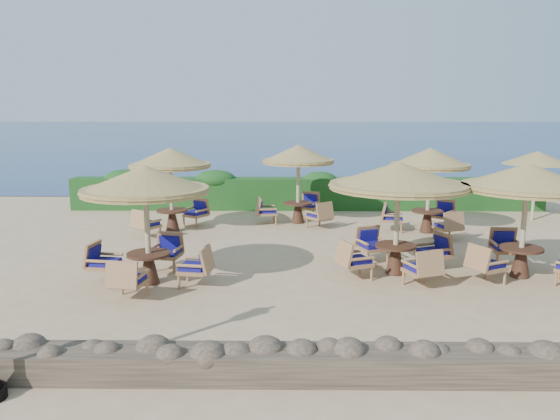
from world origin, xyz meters
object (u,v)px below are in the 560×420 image
(cafe_set_2, at_px, (526,195))
(cafe_set_4, at_px, (298,170))
(extra_parasol, at_px, (537,158))
(cafe_set_3, at_px, (170,170))
(cafe_set_1, at_px, (398,194))
(cafe_set_0, at_px, (146,203))
(cafe_set_5, at_px, (429,175))

(cafe_set_2, relative_size, cafe_set_4, 1.07)
(cafe_set_2, height_order, cafe_set_4, same)
(extra_parasol, relative_size, cafe_set_3, 0.89)
(cafe_set_1, distance_m, cafe_set_2, 2.87)
(extra_parasol, bearing_deg, cafe_set_0, -148.69)
(cafe_set_4, bearing_deg, cafe_set_3, -161.24)
(extra_parasol, bearing_deg, cafe_set_5, -155.03)
(cafe_set_1, relative_size, cafe_set_4, 1.18)
(cafe_set_3, distance_m, cafe_set_5, 8.03)
(extra_parasol, height_order, cafe_set_2, cafe_set_2)
(extra_parasol, distance_m, cafe_set_1, 8.70)
(cafe_set_0, xyz_separation_m, cafe_set_5, (7.48, 5.15, 0.00))
(cafe_set_2, height_order, cafe_set_3, same)
(extra_parasol, distance_m, cafe_set_3, 12.34)
(cafe_set_0, bearing_deg, cafe_set_2, 3.92)
(cafe_set_4, bearing_deg, cafe_set_5, -18.86)
(cafe_set_5, bearing_deg, cafe_set_0, -145.49)
(cafe_set_3, height_order, cafe_set_5, same)
(cafe_set_1, height_order, cafe_set_5, same)
(cafe_set_2, xyz_separation_m, cafe_set_4, (-5.03, 5.94, -0.13))
(cafe_set_0, xyz_separation_m, cafe_set_4, (3.46, 6.52, -0.02))
(cafe_set_5, bearing_deg, cafe_set_1, -113.04)
(cafe_set_5, bearing_deg, extra_parasol, 24.97)
(cafe_set_1, xyz_separation_m, cafe_set_3, (-6.18, 4.37, 0.04))
(cafe_set_2, distance_m, cafe_set_3, 10.13)
(cafe_set_2, distance_m, cafe_set_5, 4.67)
(extra_parasol, xyz_separation_m, cafe_set_0, (-11.64, -7.08, -0.35))
(cafe_set_0, height_order, cafe_set_4, same)
(cafe_set_3, bearing_deg, cafe_set_1, -35.26)
(extra_parasol, xyz_separation_m, cafe_set_3, (-12.18, -1.92, -0.21))
(cafe_set_1, xyz_separation_m, cafe_set_2, (2.86, -0.21, 0.02))
(cafe_set_1, bearing_deg, cafe_set_3, 144.74)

